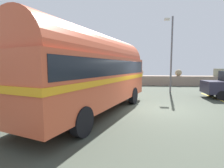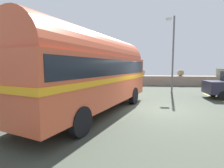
% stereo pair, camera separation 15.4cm
% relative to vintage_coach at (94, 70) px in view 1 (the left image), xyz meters
% --- Properties ---
extents(ground, '(32.00, 26.00, 0.02)m').
position_rel_vintage_coach_xyz_m(ground, '(3.10, 1.02, -2.04)').
color(ground, '#3E4439').
extents(breakwater, '(31.36, 1.90, 2.35)m').
position_rel_vintage_coach_xyz_m(breakwater, '(2.88, 12.82, -1.41)').
color(breakwater, gray).
rests_on(breakwater, ground).
extents(vintage_coach, '(5.01, 8.90, 3.70)m').
position_rel_vintage_coach_xyz_m(vintage_coach, '(0.00, 0.00, 0.00)').
color(vintage_coach, black).
rests_on(vintage_coach, ground).
extents(lamp_post, '(0.63, 0.69, 6.27)m').
position_rel_vintage_coach_xyz_m(lamp_post, '(5.04, 7.06, 1.49)').
color(lamp_post, '#5B5B60').
rests_on(lamp_post, ground).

